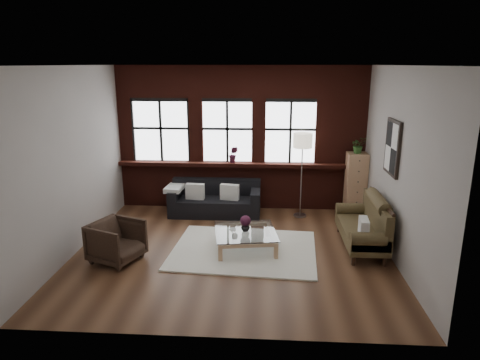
# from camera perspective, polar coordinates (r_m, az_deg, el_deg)

# --- Properties ---
(floor) EXTENTS (5.50, 5.50, 0.00)m
(floor) POSITION_cam_1_polar(r_m,az_deg,el_deg) (7.73, -1.04, -9.43)
(floor) COLOR #492B1A
(floor) RESTS_ON ground
(ceiling) EXTENTS (5.50, 5.50, 0.00)m
(ceiling) POSITION_cam_1_polar(r_m,az_deg,el_deg) (7.02, -1.16, 15.04)
(ceiling) COLOR white
(ceiling) RESTS_ON ground
(wall_back) EXTENTS (5.50, 0.00, 5.50)m
(wall_back) POSITION_cam_1_polar(r_m,az_deg,el_deg) (9.65, 0.12, 5.56)
(wall_back) COLOR #A59F99
(wall_back) RESTS_ON ground
(wall_front) EXTENTS (5.50, 0.00, 5.50)m
(wall_front) POSITION_cam_1_polar(r_m,az_deg,el_deg) (4.82, -3.53, -4.51)
(wall_front) COLOR #A59F99
(wall_front) RESTS_ON ground
(wall_left) EXTENTS (0.00, 5.00, 5.00)m
(wall_left) POSITION_cam_1_polar(r_m,az_deg,el_deg) (7.92, -21.37, 2.34)
(wall_left) COLOR #A59F99
(wall_left) RESTS_ON ground
(wall_right) EXTENTS (0.00, 5.00, 5.00)m
(wall_right) POSITION_cam_1_polar(r_m,az_deg,el_deg) (7.50, 20.34, 1.77)
(wall_right) COLOR #A59F99
(wall_right) RESTS_ON ground
(brick_backwall) EXTENTS (5.50, 0.12, 3.20)m
(brick_backwall) POSITION_cam_1_polar(r_m,az_deg,el_deg) (9.59, 0.10, 5.50)
(brick_backwall) COLOR #43160F
(brick_backwall) RESTS_ON floor
(sill_ledge) EXTENTS (5.50, 0.30, 0.08)m
(sill_ledge) POSITION_cam_1_polar(r_m,az_deg,el_deg) (9.62, 0.06, 2.12)
(sill_ledge) COLOR #43160F
(sill_ledge) RESTS_ON brick_backwall
(window_left) EXTENTS (1.38, 0.10, 1.50)m
(window_left) POSITION_cam_1_polar(r_m,az_deg,el_deg) (9.85, -10.47, 6.39)
(window_left) COLOR black
(window_left) RESTS_ON brick_backwall
(window_mid) EXTENTS (1.38, 0.10, 1.50)m
(window_mid) POSITION_cam_1_polar(r_m,az_deg,el_deg) (9.60, -1.70, 6.41)
(window_mid) COLOR black
(window_mid) RESTS_ON brick_backwall
(window_right) EXTENTS (1.38, 0.10, 1.50)m
(window_right) POSITION_cam_1_polar(r_m,az_deg,el_deg) (9.57, 6.73, 6.29)
(window_right) COLOR black
(window_right) RESTS_ON brick_backwall
(wall_poster) EXTENTS (0.05, 0.74, 0.94)m
(wall_poster) POSITION_cam_1_polar(r_m,az_deg,el_deg) (7.73, 19.68, 4.10)
(wall_poster) COLOR black
(wall_poster) RESTS_ON wall_right
(shag_rug) EXTENTS (2.65, 2.15, 0.03)m
(shag_rug) POSITION_cam_1_polar(r_m,az_deg,el_deg) (7.74, 0.54, -9.28)
(shag_rug) COLOR white
(shag_rug) RESTS_ON floor
(dark_sofa) EXTENTS (1.98, 0.80, 0.72)m
(dark_sofa) POSITION_cam_1_polar(r_m,az_deg,el_deg) (9.41, -3.33, -2.51)
(dark_sofa) COLOR black
(dark_sofa) RESTS_ON floor
(pillow_a) EXTENTS (0.41, 0.18, 0.34)m
(pillow_a) POSITION_cam_1_polar(r_m,az_deg,el_deg) (9.32, -6.01, -1.53)
(pillow_a) COLOR silver
(pillow_a) RESTS_ON dark_sofa
(pillow_b) EXTENTS (0.42, 0.21, 0.34)m
(pillow_b) POSITION_cam_1_polar(r_m,az_deg,el_deg) (9.23, -1.40, -1.63)
(pillow_b) COLOR silver
(pillow_b) RESTS_ON dark_sofa
(vintage_settee) EXTENTS (0.76, 1.71, 0.91)m
(vintage_settee) POSITION_cam_1_polar(r_m,az_deg,el_deg) (8.00, 15.87, -5.62)
(vintage_settee) COLOR #493C21
(vintage_settee) RESTS_ON floor
(pillow_settee) EXTENTS (0.18, 0.39, 0.34)m
(pillow_settee) POSITION_cam_1_polar(r_m,az_deg,el_deg) (7.46, 16.15, -6.23)
(pillow_settee) COLOR silver
(pillow_settee) RESTS_ON vintage_settee
(armchair) EXTENTS (0.99, 0.98, 0.70)m
(armchair) POSITION_cam_1_polar(r_m,az_deg,el_deg) (7.52, -16.14, -7.88)
(armchair) COLOR black
(armchair) RESTS_ON floor
(coffee_table) EXTENTS (1.22, 1.22, 0.36)m
(coffee_table) POSITION_cam_1_polar(r_m,az_deg,el_deg) (7.73, 0.72, -8.05)
(coffee_table) COLOR tan
(coffee_table) RESTS_ON shag_rug
(vase) EXTENTS (0.20, 0.20, 0.16)m
(vase) POSITION_cam_1_polar(r_m,az_deg,el_deg) (7.63, 0.73, -6.28)
(vase) COLOR #B2B2B2
(vase) RESTS_ON coffee_table
(flowers) EXTENTS (0.19, 0.19, 0.19)m
(flowers) POSITION_cam_1_polar(r_m,az_deg,el_deg) (7.59, 0.73, -5.46)
(flowers) COLOR #4C1A33
(flowers) RESTS_ON vase
(drawer_chest) EXTENTS (0.42, 0.42, 1.38)m
(drawer_chest) POSITION_cam_1_polar(r_m,az_deg,el_deg) (9.64, 15.15, -0.54)
(drawer_chest) COLOR tan
(drawer_chest) RESTS_ON floor
(potted_plant_top) EXTENTS (0.37, 0.34, 0.35)m
(potted_plant_top) POSITION_cam_1_polar(r_m,az_deg,el_deg) (9.45, 15.51, 4.51)
(potted_plant_top) COLOR #2D5923
(potted_plant_top) RESTS_ON drawer_chest
(floor_lamp) EXTENTS (0.40, 0.40, 1.98)m
(floor_lamp) POSITION_cam_1_polar(r_m,az_deg,el_deg) (9.20, 8.21, 1.02)
(floor_lamp) COLOR #A5A5A8
(floor_lamp) RESTS_ON floor
(sill_plant) EXTENTS (0.23, 0.19, 0.38)m
(sill_plant) POSITION_cam_1_polar(r_m,az_deg,el_deg) (9.55, -0.90, 3.42)
(sill_plant) COLOR #4C1A33
(sill_plant) RESTS_ON sill_ledge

